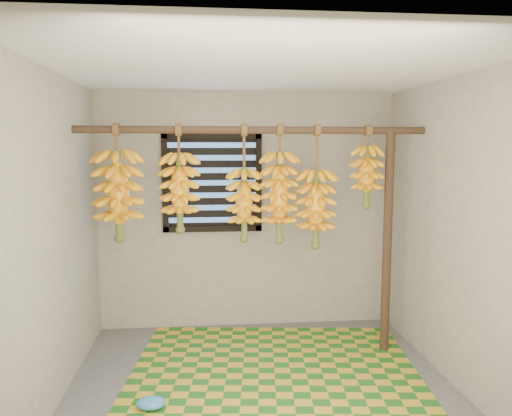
{
  "coord_description": "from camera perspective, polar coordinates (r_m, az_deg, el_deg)",
  "views": [
    {
      "loc": [
        -0.42,
        -3.56,
        1.85
      ],
      "look_at": [
        0.0,
        0.55,
        1.35
      ],
      "focal_mm": 35.0,
      "sensor_mm": 36.0,
      "label": 1
    }
  ],
  "objects": [
    {
      "name": "hanging_pole",
      "position": [
        4.28,
        -0.2,
        8.91
      ],
      "size": [
        3.0,
        0.06,
        0.06
      ],
      "primitive_type": "cylinder",
      "rotation": [
        0.0,
        1.57,
        0.0
      ],
      "color": "#3E291C",
      "rests_on": "wall_left"
    },
    {
      "name": "floor",
      "position": [
        4.04,
        0.84,
        -20.46
      ],
      "size": [
        3.0,
        3.0,
        0.01
      ],
      "primitive_type": "cube",
      "color": "#4C4C4C",
      "rests_on": "ground"
    },
    {
      "name": "wall_right",
      "position": [
        4.1,
        22.29,
        -2.75
      ],
      "size": [
        0.01,
        3.0,
        2.4
      ],
      "primitive_type": "cube",
      "color": "gray",
      "rests_on": "floor"
    },
    {
      "name": "plastic_bag",
      "position": [
        3.86,
        -11.93,
        -20.99
      ],
      "size": [
        0.21,
        0.15,
        0.09
      ],
      "primitive_type": "ellipsoid",
      "rotation": [
        0.0,
        0.0,
        -0.0
      ],
      "color": "#347EC2",
      "rests_on": "woven_mat"
    },
    {
      "name": "support_post",
      "position": [
        4.64,
        14.77,
        -3.9
      ],
      "size": [
        0.08,
        0.08,
        2.0
      ],
      "primitive_type": "cylinder",
      "color": "#3E291C",
      "rests_on": "floor"
    },
    {
      "name": "banana_bunch_f",
      "position": [
        4.5,
        12.56,
        3.54
      ],
      "size": [
        0.27,
        0.27,
        0.73
      ],
      "color": "brown",
      "rests_on": "hanging_pole"
    },
    {
      "name": "banana_bunch_c",
      "position": [
        4.3,
        -1.35,
        0.4
      ],
      "size": [
        0.3,
        0.3,
        1.01
      ],
      "color": "brown",
      "rests_on": "hanging_pole"
    },
    {
      "name": "banana_bunch_b",
      "position": [
        4.28,
        -8.72,
        1.76
      ],
      "size": [
        0.33,
        0.33,
        0.92
      ],
      "color": "brown",
      "rests_on": "hanging_pole"
    },
    {
      "name": "banana_bunch_e",
      "position": [
        4.4,
        6.88,
        -0.09
      ],
      "size": [
        0.33,
        0.33,
        1.08
      ],
      "color": "brown",
      "rests_on": "hanging_pole"
    },
    {
      "name": "banana_bunch_d",
      "position": [
        4.33,
        2.68,
        1.23
      ],
      "size": [
        0.31,
        0.31,
        1.02
      ],
      "color": "brown",
      "rests_on": "hanging_pole"
    },
    {
      "name": "banana_bunch_a",
      "position": [
        4.34,
        -15.45,
        1.37
      ],
      "size": [
        0.39,
        0.39,
        0.98
      ],
      "color": "brown",
      "rests_on": "hanging_pole"
    },
    {
      "name": "wall_left",
      "position": [
        3.78,
        -22.47,
        -3.53
      ],
      "size": [
        0.01,
        3.0,
        2.4
      ],
      "primitive_type": "cube",
      "color": "gray",
      "rests_on": "floor"
    },
    {
      "name": "wall_back",
      "position": [
        5.12,
        -1.08,
        -0.39
      ],
      "size": [
        3.0,
        0.01,
        2.4
      ],
      "primitive_type": "cube",
      "color": "gray",
      "rests_on": "floor"
    },
    {
      "name": "woven_mat",
      "position": [
        4.41,
        2.09,
        -17.83
      ],
      "size": [
        2.55,
        2.13,
        0.01
      ],
      "primitive_type": "cube",
      "rotation": [
        0.0,
        0.0,
        -0.11
      ],
      "color": "#1F601C",
      "rests_on": "floor"
    },
    {
      "name": "ceiling",
      "position": [
        3.63,
        0.91,
        15.7
      ],
      "size": [
        3.0,
        3.0,
        0.01
      ],
      "primitive_type": "cube",
      "color": "silver",
      "rests_on": "wall_back"
    },
    {
      "name": "window",
      "position": [
        5.05,
        -5.02,
        2.89
      ],
      "size": [
        1.0,
        0.04,
        1.0
      ],
      "color": "black",
      "rests_on": "wall_back"
    }
  ]
}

